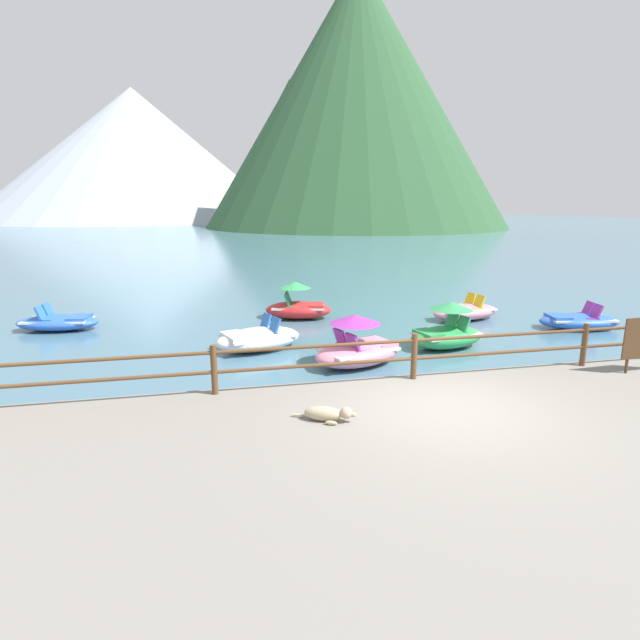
# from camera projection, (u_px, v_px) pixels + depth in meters

# --- Properties ---
(ground_plane) EXTENTS (200.00, 200.00, 0.00)m
(ground_plane) POSITION_uv_depth(u_px,v_px,m) (252.00, 245.00, 47.01)
(ground_plane) COLOR #477084
(promenade_dock) EXTENTS (28.00, 8.00, 0.40)m
(promenade_dock) POSITION_uv_depth(u_px,v_px,m) (521.00, 485.00, 6.82)
(promenade_dock) COLOR gray
(promenade_dock) RESTS_ON ground
(dock_railing) EXTENTS (23.92, 0.12, 0.95)m
(dock_railing) POSITION_uv_depth(u_px,v_px,m) (414.00, 351.00, 10.21)
(dock_railing) COLOR brown
(dock_railing) RESTS_ON promenade_dock
(dog_resting) EXTENTS (1.00, 0.54, 0.26)m
(dog_resting) POSITION_uv_depth(u_px,v_px,m) (327.00, 414.00, 8.32)
(dog_resting) COLOR tan
(dog_resting) RESTS_ON promenade_dock
(pedal_boat_0) EXTENTS (2.72, 1.61, 0.83)m
(pedal_boat_0) POSITION_uv_depth(u_px,v_px,m) (579.00, 321.00, 15.98)
(pedal_boat_0) COLOR blue
(pedal_boat_0) RESTS_ON ground
(pedal_boat_1) EXTENTS (2.67, 1.61, 0.86)m
(pedal_boat_1) POSITION_uv_depth(u_px,v_px,m) (465.00, 311.00, 17.23)
(pedal_boat_1) COLOR pink
(pedal_boat_1) RESTS_ON ground
(pedal_boat_2) EXTENTS (2.66, 1.58, 0.82)m
(pedal_boat_2) POSITION_uv_depth(u_px,v_px,m) (58.00, 322.00, 15.82)
(pedal_boat_2) COLOR blue
(pedal_boat_2) RESTS_ON ground
(pedal_boat_3) EXTENTS (2.71, 2.10, 0.90)m
(pedal_boat_3) POSITION_uv_depth(u_px,v_px,m) (258.00, 338.00, 13.73)
(pedal_boat_3) COLOR white
(pedal_boat_3) RESTS_ON ground
(pedal_boat_4) EXTENTS (2.45, 1.66, 1.28)m
(pedal_boat_4) POSITION_uv_depth(u_px,v_px,m) (298.00, 306.00, 17.34)
(pedal_boat_4) COLOR red
(pedal_boat_4) RESTS_ON ground
(pedal_boat_5) EXTENTS (2.40, 1.65, 1.28)m
(pedal_boat_5) POSITION_uv_depth(u_px,v_px,m) (447.00, 332.00, 13.87)
(pedal_boat_5) COLOR green
(pedal_boat_5) RESTS_ON ground
(pedal_boat_6) EXTENTS (2.64, 2.02, 1.28)m
(pedal_boat_6) POSITION_uv_depth(u_px,v_px,m) (358.00, 348.00, 12.38)
(pedal_boat_6) COLOR pink
(pedal_boat_6) RESTS_ON ground
(cliff_headland) EXTENTS (47.39, 47.39, 38.46)m
(cliff_headland) POSITION_uv_depth(u_px,v_px,m) (346.00, 109.00, 78.79)
(cliff_headland) COLOR #2D5633
(cliff_headland) RESTS_ON ground
(distant_peak) EXTENTS (66.42, 66.42, 27.54)m
(distant_peak) POSITION_uv_depth(u_px,v_px,m) (136.00, 155.00, 109.67)
(distant_peak) COLOR #A8B2C1
(distant_peak) RESTS_ON ground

